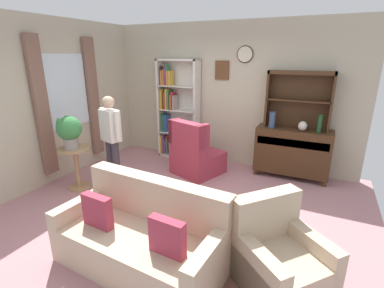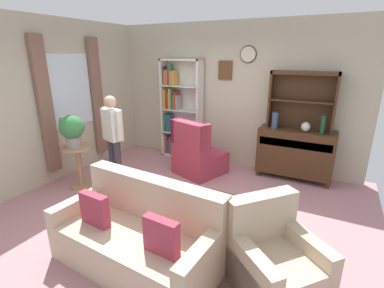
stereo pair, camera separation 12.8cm
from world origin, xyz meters
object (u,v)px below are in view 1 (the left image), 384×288
object	(u,v)px
armchair_floral	(279,259)
wingback_chair	(195,155)
sideboard_hutch	(300,92)
vase_tall	(272,120)
bottle_wine	(320,124)
book_stack	(175,199)
vase_round	(303,126)
coffee_table	(179,206)
potted_plant_large	(69,130)
sideboard	(292,151)
couch_floral	(142,238)
plant_stand	(77,164)
person_reading	(111,136)
bookshelf	(175,110)

from	to	relation	value
armchair_floral	wingback_chair	size ratio (longest dim) A/B	1.03
sideboard_hutch	vase_tall	distance (m)	0.66
bottle_wine	book_stack	xyz separation A→B (m)	(-1.51, -2.29, -0.64)
vase_round	armchair_floral	size ratio (longest dim) A/B	0.16
sideboard_hutch	coffee_table	distance (m)	2.97
vase_round	coffee_table	world-z (taller)	vase_round
potted_plant_large	coffee_table	size ratio (longest dim) A/B	0.67
bottle_wine	potted_plant_large	distance (m)	4.11
sideboard	coffee_table	world-z (taller)	sideboard
coffee_table	vase_round	bearing A→B (deg)	62.60
vase_tall	potted_plant_large	distance (m)	3.46
couch_floral	armchair_floral	xyz separation A→B (m)	(1.37, 0.32, -0.02)
armchair_floral	plant_stand	size ratio (longest dim) A/B	1.49
couch_floral	person_reading	bearing A→B (deg)	138.53
potted_plant_large	coffee_table	xyz separation A→B (m)	(2.12, -0.28, -0.69)
couch_floral	plant_stand	world-z (taller)	couch_floral
bottle_wine	person_reading	bearing A→B (deg)	-152.33
vase_round	coffee_table	distance (m)	2.69
vase_tall	bottle_wine	distance (m)	0.78
sideboard	coffee_table	distance (m)	2.61
vase_tall	vase_round	bearing A→B (deg)	1.49
vase_round	book_stack	size ratio (longest dim) A/B	1.09
vase_tall	coffee_table	xyz separation A→B (m)	(-0.68, -2.30, -0.71)
wingback_chair	plant_stand	xyz separation A→B (m)	(-1.53, -1.40, 0.06)
potted_plant_large	book_stack	xyz separation A→B (m)	(2.07, -0.28, -0.60)
vase_round	person_reading	distance (m)	3.27
sideboard	bottle_wine	bearing A→B (deg)	-12.89
sideboard	couch_floral	bearing A→B (deg)	-110.40
plant_stand	person_reading	bearing A→B (deg)	34.39
bottle_wine	couch_floral	bearing A→B (deg)	-117.18
bottle_wine	potted_plant_large	bearing A→B (deg)	-150.66
sideboard_hutch	armchair_floral	distance (m)	3.14
potted_plant_large	person_reading	size ratio (longest dim) A/B	0.35
book_stack	bottle_wine	bearing A→B (deg)	56.56
sideboard_hutch	bottle_wine	bearing A→B (deg)	-26.96
coffee_table	bookshelf	bearing A→B (deg)	119.59
sideboard	vase_tall	size ratio (longest dim) A/B	4.48
bookshelf	potted_plant_large	distance (m)	2.30
sideboard_hutch	vase_round	xyz separation A→B (m)	(0.13, -0.18, -0.55)
potted_plant_large	sideboard	bearing A→B (deg)	33.38
couch_floral	potted_plant_large	distance (m)	2.38
bottle_wine	wingback_chair	distance (m)	2.23
sideboard_hutch	potted_plant_large	bearing A→B (deg)	-145.28
couch_floral	wingback_chair	size ratio (longest dim) A/B	1.77
person_reading	bottle_wine	bearing A→B (deg)	27.67
vase_tall	book_stack	world-z (taller)	vase_tall
person_reading	coffee_table	size ratio (longest dim) A/B	1.95
bottle_wine	armchair_floral	world-z (taller)	bottle_wine
plant_stand	coffee_table	distance (m)	2.15
vase_tall	armchair_floral	world-z (taller)	vase_tall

